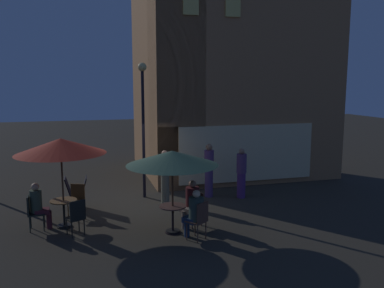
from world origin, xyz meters
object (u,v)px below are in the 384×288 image
Objects in this scene: cafe_table_0 at (64,208)px; cafe_table_1 at (173,214)px; cafe_chair_1 at (77,197)px; patron_standing_5 at (209,170)px; patio_umbrella_1 at (172,158)px; patron_seated_1 at (195,211)px; cafe_chair_4 at (195,206)px; patron_seated_0 at (38,204)px; cafe_chair_2 at (32,210)px; street_lamp_near_corner at (143,111)px; cafe_chair_0 at (77,215)px; patron_standing_3 at (241,173)px; patron_seated_2 at (191,201)px; cafe_chair_3 at (199,218)px; menu_sandwich_board at (76,192)px; patron_standing_4 at (165,176)px; patio_umbrella_0 at (61,146)px.

cafe_table_1 is (2.72, -1.17, -0.02)m from cafe_table_0.
patron_standing_5 is (4.31, 0.90, 0.36)m from cafe_chair_1.
patron_seated_1 is at bearing -53.38° from patio_umbrella_1.
patio_umbrella_1 is 1.62m from cafe_chair_4.
cafe_chair_2 is at bearing 180.00° from patron_seated_0.
street_lamp_near_corner is 4.40m from cafe_chair_0.
patron_standing_3 is at bearing 40.43° from cafe_table_1.
cafe_chair_2 reaches higher than cafe_chair_4.
patron_seated_1 is (3.78, -1.73, 0.01)m from patron_seated_0.
patron_seated_2 is 3.21m from patron_standing_3.
cafe_chair_2 is 6.58m from patron_standing_3.
patron_standing_3 reaches higher than cafe_chair_1.
patron_seated_1 is at bearing 0.00° from cafe_chair_3.
patron_seated_0 is 0.76× the size of patron_standing_3.
patio_umbrella_1 is at bearing -153.75° from patron_standing_5.
street_lamp_near_corner is 3.51m from cafe_chair_1.
menu_sandwich_board is at bearing -65.65° from cafe_chair_4.
cafe_table_1 is 0.75m from patron_seated_1.
cafe_chair_2 is at bearing -147.13° from patron_standing_4.
cafe_table_1 is at bearing -0.00° from patron_seated_2.
patio_umbrella_1 is 2.49× the size of cafe_chair_2.
menu_sandwich_board reaches higher than cafe_table_1.
street_lamp_near_corner reaches higher than cafe_table_1.
patron_standing_5 reaches higher than cafe_chair_1.
cafe_chair_4 is 0.53× the size of patron_standing_4.
street_lamp_near_corner is 3.55m from patio_umbrella_1.
patron_standing_3 is (5.65, 1.32, -1.36)m from patio_umbrella_0.
cafe_chair_3 is (3.24, -1.87, -1.61)m from patio_umbrella_0.
patron_standing_5 reaches higher than cafe_table_1.
patio_umbrella_1 reaches higher than patron_seated_1.
patron_standing_5 is (4.64, 1.72, 0.40)m from cafe_table_0.
patron_standing_5 is at bearing -57.93° from cafe_chair_3.
cafe_chair_0 is 2.99m from patron_seated_1.
patron_seated_2 is (0.58, 0.31, -1.24)m from patio_umbrella_1.
menu_sandwich_board is at bearing 42.44° from patron_standing_3.
patron_seated_0 is at bearing 161.07° from patio_umbrella_1.
cafe_chair_0 is at bearing 32.48° from cafe_chair_3.
cafe_chair_3 is at bearing -27.95° from patron_seated_0.
menu_sandwich_board is 0.77× the size of patron_seated_1.
patron_seated_0 is at bearing 168.09° from patron_standing_5.
cafe_chair_0 is at bearing 33.96° from patron_seated_1.
patio_umbrella_0 is 1.33× the size of patron_standing_5.
patio_umbrella_1 reaches higher than menu_sandwich_board.
patio_umbrella_0 is at bearing 170.07° from patron_standing_5.
menu_sandwich_board is at bearing -156.49° from cafe_chair_1.
patron_standing_5 is at bearing -83.84° from cafe_chair_0.
menu_sandwich_board is at bearing 131.16° from patio_umbrella_1.
cafe_chair_1 is at bearing -146.95° from street_lamp_near_corner.
patron_standing_4 reaches higher than cafe_chair_0.
patron_standing_3 reaches higher than cafe_table_0.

